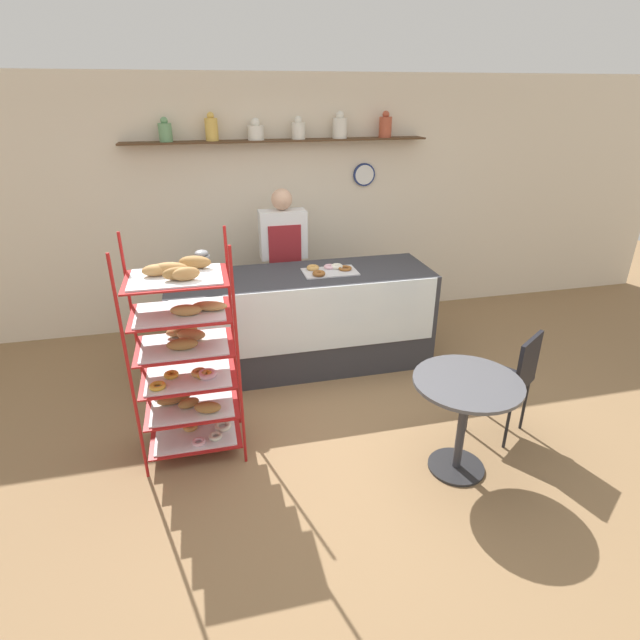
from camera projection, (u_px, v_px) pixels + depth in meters
The scene contains 9 objects.
ground_plane at pixel (332, 431), 4.05m from camera, with size 14.00×14.00×0.00m, color olive.
back_wall at pixel (279, 204), 5.57m from camera, with size 10.00×0.30×2.70m.
display_counter at pixel (302, 320), 4.86m from camera, with size 2.48×0.79×0.96m.
pastry_rack at pixel (187, 354), 3.53m from camera, with size 0.72×0.52×1.66m.
person_worker at pixel (284, 261), 5.23m from camera, with size 0.48×0.23×1.64m.
cafe_table at pixel (465, 403), 3.42m from camera, with size 0.74×0.74×0.74m.
cafe_chair at pixel (513, 374), 3.79m from camera, with size 0.53×0.53×0.89m.
coffee_carafe at pixel (203, 269), 4.31m from camera, with size 0.14×0.14×0.33m.
donut_tray_counter at pixel (329, 270), 4.71m from camera, with size 0.51×0.30×0.05m.
Camera 1 is at (-0.86, -3.19, 2.50)m, focal length 28.00 mm.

